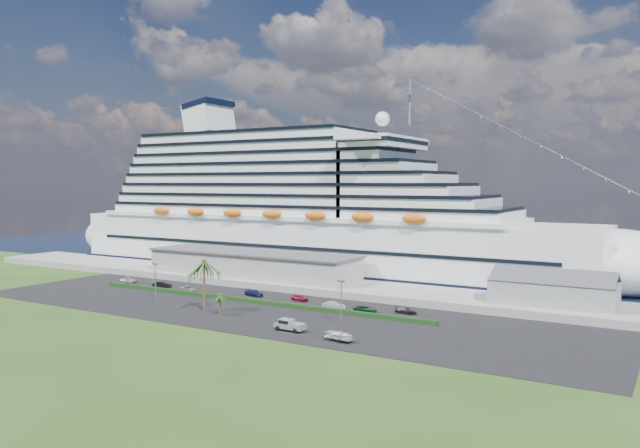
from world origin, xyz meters
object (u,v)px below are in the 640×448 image
Objects in this scene: pickup_truck at (290,325)px; boat_trailer at (339,335)px; cruise_ship at (310,216)px; parked_car_3 at (254,293)px.

boat_trailer is at bearing -9.85° from pickup_truck.
cruise_ship is at bearing 125.17° from boat_trailer.
parked_car_3 is 45.61m from boat_trailer.
pickup_truck is 0.95× the size of boat_trailer.
parked_car_3 is (10.09, -41.08, -15.84)m from cruise_ship.
boat_trailer is (47.41, -67.29, -15.41)m from cruise_ship.
cruise_ship reaches higher than pickup_truck.
parked_car_3 is at bearing 144.92° from boat_trailer.
pickup_truck is 11.46m from boat_trailer.
pickup_truck is (26.04, -24.26, 0.40)m from parked_car_3.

